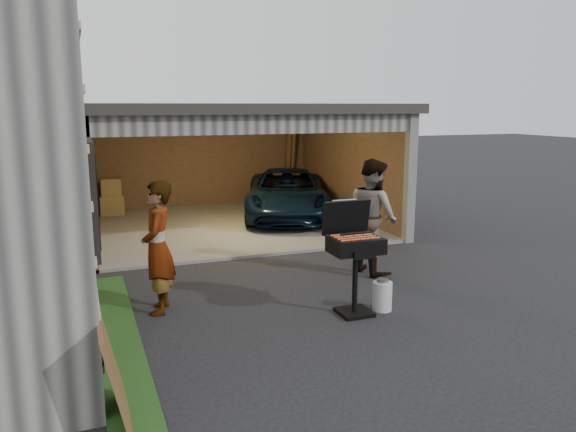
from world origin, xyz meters
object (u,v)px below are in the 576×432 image
minivan (287,196)px  man (373,216)px  plywood_panel (115,375)px  woman (158,248)px  bbq_grill (354,249)px  hand_truck (369,238)px  propane_tank (382,296)px

minivan → man: man is taller
plywood_panel → woman: bearing=74.2°
woman → plywood_panel: woman is taller
man → bbq_grill: man is taller
bbq_grill → hand_truck: bbq_grill is taller
hand_truck → man: bearing=-127.7°
man → hand_truck: bearing=-33.2°
woman → hand_truck: bearing=129.9°
propane_tank → plywood_panel: size_ratio=0.42×
minivan → plywood_panel: bearing=-100.0°
man → propane_tank: size_ratio=4.78×
woman → bbq_grill: (2.52, -1.03, 0.01)m
bbq_grill → plywood_panel: (-3.30, -1.74, -0.45)m
man → hand_truck: 1.91m
man → plywood_panel: (-4.52, -3.43, -0.50)m
minivan → hand_truck: minivan is taller
woman → hand_truck: size_ratio=1.93×
man → propane_tank: 2.05m
woman → minivan: bearing=158.2°
propane_tank → hand_truck: (1.58, 3.26, -0.02)m
minivan → hand_truck: (0.54, -3.33, -0.42)m
woman → plywood_panel: (-0.78, -2.77, -0.44)m
minivan → woman: 6.82m
bbq_grill → propane_tank: bbq_grill is taller
plywood_panel → hand_truck: 7.28m
plywood_panel → bbq_grill: bearing=27.8°
minivan → plywood_panel: 9.57m
minivan → woman: bearing=-106.0°
propane_tank → woman: bearing=160.1°
minivan → plywood_panel: size_ratio=4.38×
plywood_panel → hand_truck: bearing=43.0°
man → hand_truck: size_ratio=2.06×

